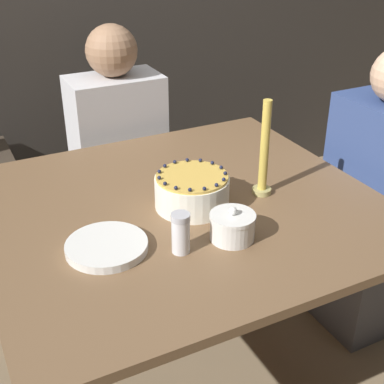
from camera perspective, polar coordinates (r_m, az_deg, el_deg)
name	(u,v)px	position (r m, az deg, el deg)	size (l,w,h in m)	color
ground_plane	(183,372)	(2.21, -0.95, -18.68)	(12.00, 12.00, 0.00)	#8C7556
dining_table	(182,232)	(1.79, -1.12, -4.30)	(1.25, 1.15, 0.76)	brown
cake	(192,191)	(1.69, 0.00, 0.12)	(0.24, 0.24, 0.12)	white
sugar_bowl	(232,226)	(1.54, 4.33, -3.67)	(0.13, 0.13, 0.10)	white
sugar_shaker	(181,233)	(1.47, -1.22, -4.38)	(0.05, 0.05, 0.12)	white
plate_stack	(107,246)	(1.52, -9.09, -5.75)	(0.23, 0.23, 0.02)	white
candle	(264,156)	(1.75, 7.69, 3.80)	(0.06, 0.06, 0.33)	tan
person_man_blue_shirt	(120,172)	(2.50, -7.67, 2.10)	(0.40, 0.34, 1.19)	#2D2D38
person_woman_floral	(373,216)	(2.26, 18.76, -2.47)	(0.34, 0.40, 1.19)	#595960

